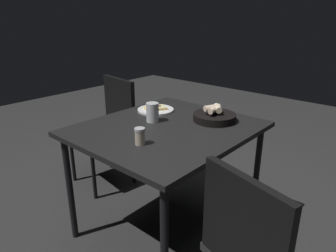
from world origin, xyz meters
TOP-DOWN VIEW (x-y plane):
  - ground at (0.00, 0.00)m, footprint 8.00×8.00m
  - dining_table at (0.00, 0.00)m, footprint 1.06×0.93m
  - pizza_plate at (0.19, 0.28)m, footprint 0.26×0.26m
  - bread_basket at (0.29, -0.16)m, footprint 0.28×0.28m
  - beer_glass at (0.01, 0.13)m, footprint 0.08×0.08m
  - pepper_shaker at (-0.30, -0.08)m, footprint 0.06×0.06m
  - chair_near at (-0.31, -0.80)m, footprint 0.54×0.54m
  - chair_far at (0.19, 0.83)m, footprint 0.49×0.49m

SIDE VIEW (x-z plane):
  - ground at x=0.00m, z-range 0.00..0.00m
  - chair_near at x=-0.31m, z-range 0.06..0.92m
  - chair_far at x=0.19m, z-range 0.07..0.97m
  - dining_table at x=0.00m, z-range 0.31..1.07m
  - pizza_plate at x=0.19m, z-range 0.75..0.79m
  - bread_basket at x=0.29m, z-range 0.73..0.84m
  - pepper_shaker at x=-0.30m, z-range 0.75..0.84m
  - beer_glass at x=0.01m, z-range 0.75..0.87m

